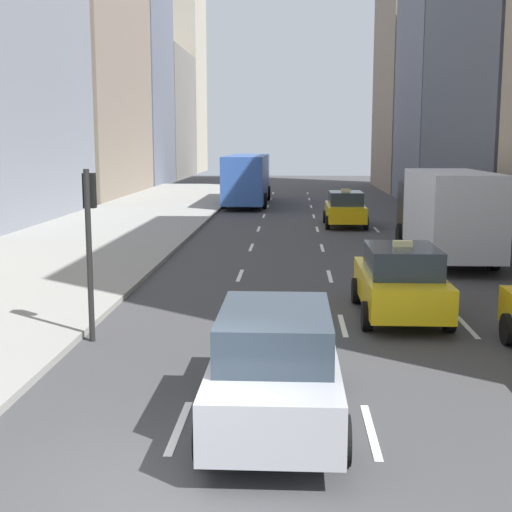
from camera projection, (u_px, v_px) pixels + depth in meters
ground_plane at (169, 494)px, 8.47m from camera, size 160.00×160.00×0.00m
sidewalk_left at (123, 224)px, 35.44m from camera, size 8.00×66.00×0.15m
lane_markings at (319, 238)px, 31.01m from camera, size 5.72×56.00×0.01m
building_row_right at (487, 21)px, 39.15m from camera, size 6.00×61.65×27.54m
taxi_second at (400, 281)px, 16.90m from camera, size 2.02×4.40×1.87m
taxi_third at (345, 209)px, 35.03m from camera, size 2.02×4.40×1.87m
sedan_black_near at (275, 363)px, 10.58m from camera, size 2.02×4.85×1.76m
city_bus at (247, 177)px, 47.25m from camera, size 2.80×11.61×3.25m
box_truck at (445, 212)px, 25.06m from camera, size 2.58×8.40×3.15m
traffic_light_pole at (89, 227)px, 14.68m from camera, size 0.24×0.42×3.60m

